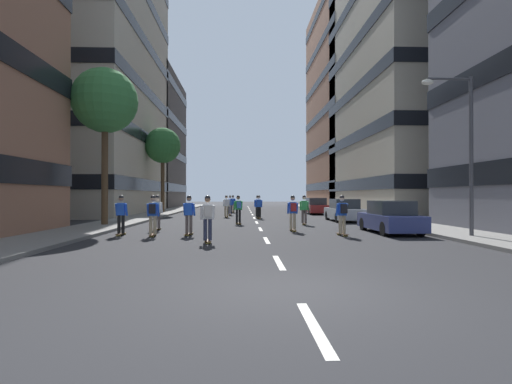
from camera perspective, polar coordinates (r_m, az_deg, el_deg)
The scene contains 28 objects.
ground_plane at distance 31.88m, azimuth -0.36°, elevation -3.67°, with size 147.41×147.41×0.00m, color #28282B.
sidewalk_left at distance 35.77m, azimuth -14.61°, elevation -3.19°, with size 2.98×67.56×0.14m, color gray.
sidewalk_right at distance 36.25m, azimuth 13.39°, elevation -3.16°, with size 2.98×67.56×0.14m, color gray.
lane_markings at distance 32.81m, azimuth -0.41°, elevation -3.57°, with size 0.16×57.20×0.01m.
building_left_mid at distance 45.57m, azimuth -27.41°, elevation 20.94°, with size 18.07×20.38×36.57m.
building_left_far at distance 59.44m, azimuth -20.07°, elevation 6.96°, with size 18.07×16.92×18.68m.
building_right_mid at distance 45.72m, azimuth 25.52°, elevation 18.22°, with size 18.07×21.09×32.60m.
building_right_far at distance 61.09m, azimuth 17.60°, elevation 12.34°, with size 18.07×20.84×30.40m.
parked_car_near at distance 27.15m, azimuth 12.82°, elevation -2.74°, with size 1.82×4.40×1.52m.
parked_car_mid at distance 36.95m, azimuth 8.79°, elevation -2.14°, with size 1.82×4.40×1.52m.
parked_car_far at distance 19.32m, azimuth 19.14°, elevation -3.66°, with size 1.82×4.40×1.52m.
street_tree_near at distance 39.16m, azimuth -13.57°, elevation 6.59°, with size 3.45×3.45×8.23m.
street_tree_mid at distance 23.99m, azimuth -21.35°, elevation 12.29°, with size 3.63×3.63×8.80m.
streetlamp_right at distance 18.05m, azimuth 28.10°, elevation 7.08°, with size 2.13×0.30×6.50m.
skater_0 at distance 19.12m, azimuth 5.45°, elevation -2.77°, with size 0.54×0.91×1.78m.
skater_1 at distance 23.69m, azimuth -2.61°, elevation -2.32°, with size 0.57×0.92×1.78m.
skater_2 at distance 20.20m, azimuth -14.36°, elevation -2.63°, with size 0.55×0.91×1.78m.
skater_3 at distance 29.21m, azimuth 0.43°, elevation -2.03°, with size 0.54×0.91×1.78m.
skater_4 at distance 18.13m, azimuth -19.24°, elevation -2.97°, with size 0.54×0.91×1.78m.
skater_5 at distance 17.39m, azimuth 12.60°, elevation -2.99°, with size 0.56×0.92×1.78m.
skater_6 at distance 39.26m, azimuth -3.43°, elevation -1.62°, with size 0.57×0.92×1.78m.
skater_7 at distance 31.22m, azimuth -4.38°, elevation -1.93°, with size 0.56×0.92×1.78m.
skater_8 at distance 30.76m, azimuth 0.24°, elevation -1.89°, with size 0.54×0.91×1.78m.
skater_9 at distance 17.29m, azimuth -14.94°, elevation -3.00°, with size 0.54×0.91×1.78m.
skater_10 at distance 23.48m, azimuth 7.10°, elevation -2.41°, with size 0.57×0.92×1.78m.
skater_11 at distance 34.51m, azimuth -3.84°, elevation -1.74°, with size 0.53×0.90×1.78m.
skater_12 at distance 17.44m, azimuth -9.84°, elevation -3.09°, with size 0.56×0.92×1.78m.
skater_13 at distance 14.59m, azimuth -7.13°, elevation -3.49°, with size 0.56×0.92×1.78m.
Camera 1 is at (-0.98, -7.25, 1.79)m, focal length 27.18 mm.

